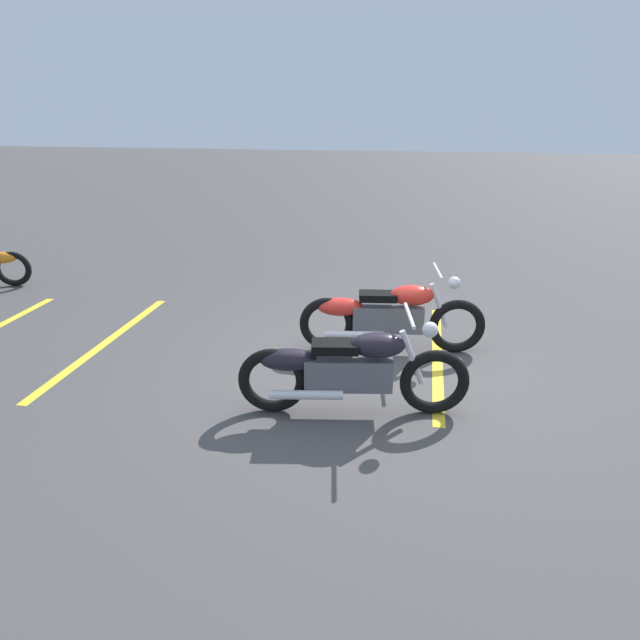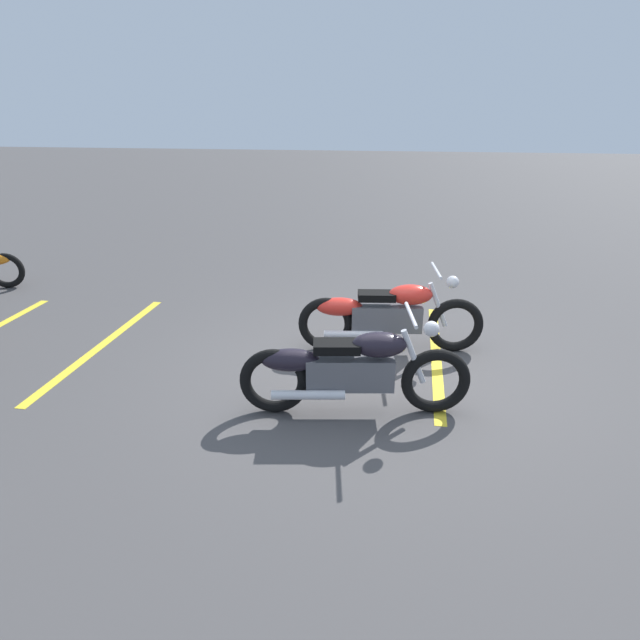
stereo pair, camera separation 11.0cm
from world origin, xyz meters
name	(u,v)px [view 2 (the right image)]	position (x,y,z in m)	size (l,w,h in m)	color
ground_plane	(368,377)	(0.00, 0.00, 0.00)	(60.00, 60.00, 0.00)	#474444
motorcycle_bright_foreground	(386,315)	(-0.16, -0.75, 0.46)	(2.23, 0.63, 1.04)	black
motorcycle_dark_foreground	(349,369)	(0.15, 0.77, 0.46)	(2.22, 0.67, 1.04)	black
parking_stripe_near	(436,355)	(-0.78, -0.68, 0.00)	(3.20, 0.12, 0.01)	yellow
parking_stripe_mid	(103,344)	(3.35, -0.44, 0.00)	(3.20, 0.12, 0.01)	yellow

